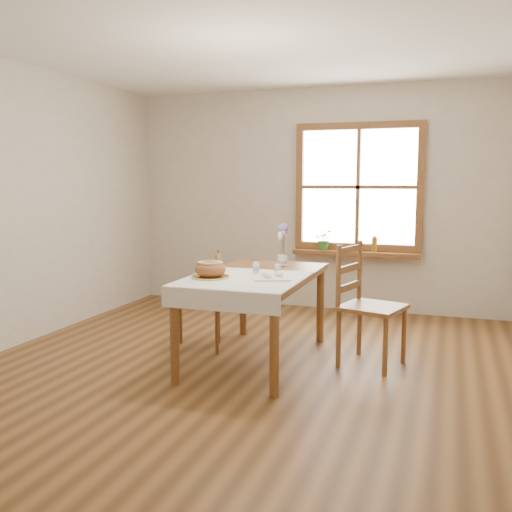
{
  "coord_description": "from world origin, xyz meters",
  "views": [
    {
      "loc": [
        1.53,
        -4.16,
        1.53
      ],
      "look_at": [
        0.0,
        0.3,
        0.9
      ],
      "focal_mm": 40.0,
      "sensor_mm": 36.0,
      "label": 1
    }
  ],
  "objects_px": {
    "chair_left": "(198,301)",
    "bread_plate": "(210,277)",
    "dining_table": "(256,284)",
    "chair_right": "(372,305)",
    "flower_vase": "(282,261)"
  },
  "relations": [
    {
      "from": "dining_table",
      "to": "chair_right",
      "type": "distance_m",
      "value": 0.98
    },
    {
      "from": "dining_table",
      "to": "chair_right",
      "type": "relative_size",
      "value": 1.58
    },
    {
      "from": "chair_right",
      "to": "dining_table",
      "type": "bearing_deg",
      "value": 117.71
    },
    {
      "from": "chair_left",
      "to": "chair_right",
      "type": "bearing_deg",
      "value": 71.26
    },
    {
      "from": "chair_left",
      "to": "chair_right",
      "type": "relative_size",
      "value": 0.88
    },
    {
      "from": "chair_right",
      "to": "bread_plate",
      "type": "height_order",
      "value": "chair_right"
    },
    {
      "from": "dining_table",
      "to": "chair_left",
      "type": "height_order",
      "value": "chair_left"
    },
    {
      "from": "dining_table",
      "to": "chair_left",
      "type": "distance_m",
      "value": 0.66
    },
    {
      "from": "chair_left",
      "to": "bread_plate",
      "type": "bearing_deg",
      "value": 13.79
    },
    {
      "from": "chair_left",
      "to": "chair_right",
      "type": "height_order",
      "value": "chair_right"
    },
    {
      "from": "dining_table",
      "to": "chair_left",
      "type": "relative_size",
      "value": 1.8
    },
    {
      "from": "chair_left",
      "to": "flower_vase",
      "type": "xyz_separation_m",
      "value": [
        0.7,
        0.32,
        0.35
      ]
    },
    {
      "from": "chair_left",
      "to": "chair_right",
      "type": "distance_m",
      "value": 1.56
    },
    {
      "from": "bread_plate",
      "to": "flower_vase",
      "type": "height_order",
      "value": "flower_vase"
    },
    {
      "from": "chair_right",
      "to": "bread_plate",
      "type": "bearing_deg",
      "value": 131.03
    }
  ]
}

